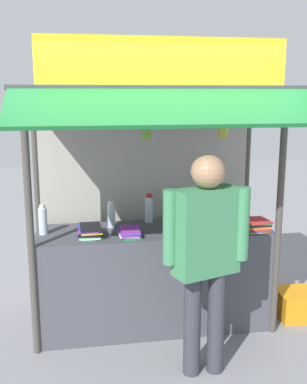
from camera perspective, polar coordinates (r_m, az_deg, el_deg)
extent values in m
plane|color=gray|center=(4.52, 0.00, -16.01)|extent=(20.00, 20.00, 0.00)
cube|color=#4C4C56|center=(4.32, 0.00, -10.59)|extent=(2.10, 0.67, 0.92)
cylinder|color=#4C4742|center=(3.76, -15.16, -4.54)|extent=(0.06, 0.06, 2.16)
cylinder|color=#4C4742|center=(4.12, 15.42, -3.13)|extent=(0.06, 0.06, 2.16)
cylinder|color=#4C4742|center=(4.54, -14.22, -1.64)|extent=(0.06, 0.06, 2.16)
cylinder|color=#4C4742|center=(4.84, 11.43, -0.67)|extent=(0.06, 0.06, 2.16)
cube|color=#B7B2A8|center=(4.58, -0.98, -1.47)|extent=(2.06, 0.04, 2.11)
cube|color=#3F3F44|center=(3.95, 0.08, 12.81)|extent=(2.30, 1.01, 0.04)
cube|color=#1E7A38|center=(3.21, 2.36, 10.52)|extent=(2.26, 0.51, 0.26)
cube|color=yellow|center=(3.51, 1.37, 16.07)|extent=(1.89, 0.04, 0.35)
cylinder|color=#59544C|center=(3.55, 1.19, 11.27)|extent=(2.00, 0.02, 0.02)
cylinder|color=silver|center=(4.11, -13.65, -3.56)|extent=(0.08, 0.08, 0.24)
cylinder|color=white|center=(4.08, -13.75, -1.75)|extent=(0.05, 0.05, 0.03)
cylinder|color=silver|center=(4.36, 6.97, -2.23)|extent=(0.08, 0.08, 0.26)
cylinder|color=#198C33|center=(4.32, 7.02, -0.31)|extent=(0.05, 0.05, 0.04)
cylinder|color=silver|center=(4.35, 8.25, -2.73)|extent=(0.06, 0.06, 0.20)
cylinder|color=white|center=(4.32, 8.29, -1.28)|extent=(0.04, 0.04, 0.03)
cylinder|color=silver|center=(4.38, -0.55, -2.22)|extent=(0.08, 0.08, 0.24)
cylinder|color=red|center=(4.35, -0.55, -0.46)|extent=(0.05, 0.05, 0.03)
cylinder|color=silver|center=(4.22, -5.30, -2.98)|extent=(0.07, 0.07, 0.22)
cylinder|color=white|center=(4.19, -5.33, -1.33)|extent=(0.05, 0.05, 0.03)
cube|color=green|center=(4.01, -7.89, -5.43)|extent=(0.21, 0.30, 0.01)
cube|color=white|center=(4.00, -7.93, -5.30)|extent=(0.19, 0.29, 0.01)
cube|color=green|center=(4.01, -8.05, -5.10)|extent=(0.18, 0.28, 0.01)
cube|color=black|center=(4.01, -8.05, -4.99)|extent=(0.20, 0.30, 0.01)
cube|color=black|center=(4.00, -8.00, -4.84)|extent=(0.20, 0.29, 0.01)
cube|color=yellow|center=(3.99, -7.90, -4.73)|extent=(0.20, 0.30, 0.01)
cube|color=purple|center=(4.00, -8.06, -4.54)|extent=(0.20, 0.30, 0.01)
cube|color=blue|center=(3.99, -8.06, -4.41)|extent=(0.20, 0.30, 0.01)
cube|color=black|center=(3.98, -7.87, -4.32)|extent=(0.19, 0.29, 0.01)
cube|color=green|center=(3.98, -2.94, -5.45)|extent=(0.18, 0.27, 0.01)
cube|color=purple|center=(3.99, -3.00, -5.28)|extent=(0.17, 0.26, 0.01)
cube|color=white|center=(3.98, -3.19, -5.20)|extent=(0.17, 0.26, 0.01)
cube|color=purple|center=(3.98, -3.11, -5.06)|extent=(0.18, 0.27, 0.01)
cube|color=blue|center=(3.97, -2.94, -4.88)|extent=(0.17, 0.26, 0.01)
cube|color=purple|center=(3.97, -2.95, -4.71)|extent=(0.17, 0.26, 0.01)
cube|color=yellow|center=(4.26, 12.56, -4.56)|extent=(0.24, 0.26, 0.01)
cube|color=blue|center=(4.26, 12.76, -4.43)|extent=(0.23, 0.25, 0.01)
cube|color=red|center=(4.26, 12.59, -4.27)|extent=(0.22, 0.24, 0.01)
cube|color=orange|center=(4.26, 12.58, -4.10)|extent=(0.23, 0.25, 0.01)
cube|color=orange|center=(4.26, 12.64, -3.96)|extent=(0.23, 0.25, 0.01)
cube|color=blue|center=(4.25, 12.62, -3.86)|extent=(0.22, 0.24, 0.01)
cube|color=black|center=(4.24, 12.65, -3.79)|extent=(0.22, 0.24, 0.01)
cube|color=green|center=(4.25, 12.65, -3.63)|extent=(0.22, 0.24, 0.01)
cube|color=red|center=(4.24, 12.75, -3.50)|extent=(0.24, 0.26, 0.01)
cube|color=black|center=(3.98, 4.57, -5.46)|extent=(0.25, 0.31, 0.01)
cube|color=green|center=(3.97, 4.37, -5.36)|extent=(0.25, 0.32, 0.01)
cube|color=white|center=(3.98, 4.37, -5.19)|extent=(0.25, 0.32, 0.01)
cube|color=blue|center=(3.97, 4.57, -5.06)|extent=(0.23, 0.31, 0.01)
cube|color=black|center=(3.96, 4.54, -4.95)|extent=(0.25, 0.32, 0.01)
cube|color=purple|center=(3.97, 4.36, -4.79)|extent=(0.25, 0.32, 0.01)
cylinder|color=#332D23|center=(3.53, -0.93, 10.12)|extent=(0.01, 0.01, 0.11)
cylinder|color=olive|center=(3.54, -0.93, 8.89)|extent=(0.04, 0.04, 0.04)
ellipsoid|color=olive|center=(3.55, -0.61, 7.64)|extent=(0.04, 0.07, 0.15)
ellipsoid|color=olive|center=(3.56, -0.77, 7.64)|extent=(0.06, 0.06, 0.15)
ellipsoid|color=olive|center=(3.56, -0.95, 7.64)|extent=(0.07, 0.04, 0.15)
ellipsoid|color=olive|center=(3.56, -1.14, 7.67)|extent=(0.08, 0.06, 0.15)
ellipsoid|color=olive|center=(3.54, -1.18, 7.62)|extent=(0.04, 0.07, 0.15)
ellipsoid|color=olive|center=(3.53, -1.29, 7.65)|extent=(0.06, 0.08, 0.15)
ellipsoid|color=olive|center=(3.52, -1.13, 7.64)|extent=(0.08, 0.07, 0.15)
ellipsoid|color=olive|center=(3.52, -0.75, 7.64)|extent=(0.08, 0.05, 0.15)
ellipsoid|color=olive|center=(3.54, -0.64, 7.62)|extent=(0.06, 0.07, 0.15)
cylinder|color=#332D23|center=(3.68, 8.82, 10.25)|extent=(0.01, 0.01, 0.09)
cylinder|color=olive|center=(3.68, 8.79, 9.27)|extent=(0.04, 0.04, 0.04)
ellipsoid|color=gold|center=(3.69, 9.13, 7.90)|extent=(0.04, 0.08, 0.17)
ellipsoid|color=gold|center=(3.70, 8.76, 7.89)|extent=(0.07, 0.05, 0.17)
ellipsoid|color=gold|center=(3.70, 8.44, 7.95)|extent=(0.08, 0.06, 0.17)
ellipsoid|color=gold|center=(3.68, 8.41, 7.90)|extent=(0.04, 0.08, 0.17)
ellipsoid|color=gold|center=(3.67, 8.66, 7.86)|extent=(0.06, 0.06, 0.17)
ellipsoid|color=gold|center=(3.68, 8.97, 7.86)|extent=(0.06, 0.06, 0.17)
cylinder|color=#383842|center=(3.63, 4.85, -16.18)|extent=(0.13, 0.13, 0.82)
cylinder|color=#383842|center=(3.68, 7.80, -15.86)|extent=(0.13, 0.13, 0.82)
cube|color=#3F8C59|center=(3.37, 6.63, -4.96)|extent=(0.53, 0.35, 0.65)
cylinder|color=#3F8C59|center=(3.30, 2.08, -4.42)|extent=(0.11, 0.11, 0.55)
cylinder|color=#3F8C59|center=(3.44, 11.01, -3.91)|extent=(0.11, 0.11, 0.55)
sphere|color=tan|center=(3.27, 6.82, 2.55)|extent=(0.25, 0.25, 0.25)
cube|color=orange|center=(4.78, 17.42, -13.21)|extent=(0.39, 0.39, 0.26)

